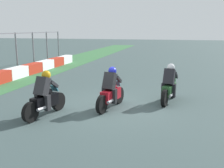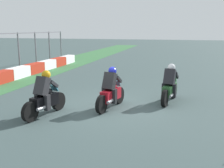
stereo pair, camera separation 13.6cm
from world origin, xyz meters
name	(u,v)px [view 1 (the left image)]	position (x,y,z in m)	size (l,w,h in m)	color
ground_plane	(112,107)	(0.00, 0.00, 0.00)	(120.00, 120.00, 0.00)	#3B4C4C
rider_lane_a	(169,86)	(1.29, -2.00, 0.62)	(2.03, 0.62, 1.51)	black
rider_lane_b	(111,92)	(-0.09, 0.01, 0.62)	(2.03, 0.63, 1.51)	black
rider_lane_c	(45,98)	(-1.45, 1.90, 0.62)	(2.03, 0.63, 1.51)	black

